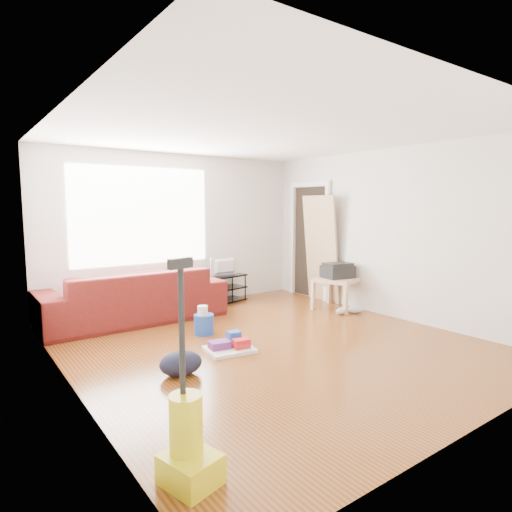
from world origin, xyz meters
TOP-DOWN VIEW (x-y plane):
  - room at (0.07, 0.15)m, footprint 4.51×5.01m
  - sofa at (-0.97, 1.95)m, footprint 2.58×1.01m
  - tv_stand at (0.75, 2.22)m, footprint 0.74×0.50m
  - tv at (0.75, 2.22)m, footprint 0.53×0.07m
  - side_table at (1.95, 0.74)m, footprint 0.78×0.78m
  - printer at (1.95, 0.74)m, footprint 0.51×0.42m
  - bucket at (-0.47, 0.79)m, footprint 0.29×0.29m
  - toilet_paper at (-0.49, 0.77)m, footprint 0.13×0.13m
  - cleaning_tray at (-0.54, 0.04)m, footprint 0.58×0.49m
  - backpack at (-1.31, -0.27)m, footprint 0.44×0.36m
  - sneakers at (1.85, 0.41)m, footprint 0.50×0.25m
  - vacuum at (-2.00, -1.80)m, footprint 0.35×0.38m
  - door_panel at (2.13, 1.31)m, footprint 0.23×0.74m

SIDE VIEW (x-z plane):
  - sofa at x=-0.97m, z-range -0.38..0.38m
  - bucket at x=-0.47m, z-range -0.13..0.13m
  - backpack at x=-1.31m, z-range -0.12..0.12m
  - door_panel at x=2.13m, z-range -0.92..0.92m
  - sneakers at x=1.85m, z-range 0.00..0.11m
  - cleaning_tray at x=-0.54m, z-range -0.04..0.15m
  - toilet_paper at x=-0.49m, z-range 0.13..0.25m
  - tv_stand at x=0.75m, z-range 0.01..0.48m
  - vacuum at x=-2.00m, z-range -0.43..0.93m
  - side_table at x=1.95m, z-range 0.17..0.68m
  - tv at x=0.75m, z-range 0.47..0.78m
  - printer at x=1.95m, z-range 0.50..0.75m
  - room at x=0.07m, z-range 0.00..2.51m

